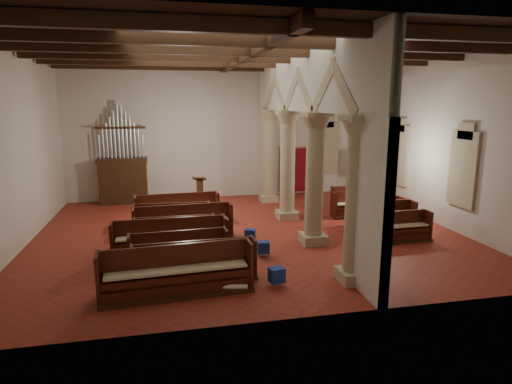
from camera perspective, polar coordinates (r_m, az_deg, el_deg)
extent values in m
plane|color=maroon|center=(14.63, -1.08, -5.46)|extent=(14.00, 14.00, 0.00)
plane|color=black|center=(14.07, -1.18, 18.57)|extent=(14.00, 14.00, 0.00)
cube|color=beige|center=(19.94, -4.39, 7.91)|extent=(14.00, 0.02, 6.00)
cube|color=beige|center=(8.27, 6.71, 2.37)|extent=(14.00, 0.02, 6.00)
cube|color=beige|center=(14.47, -29.61, 4.95)|extent=(0.02, 12.00, 6.00)
cube|color=beige|center=(16.81, 23.17, 6.28)|extent=(0.02, 12.00, 6.00)
cube|color=tan|center=(11.06, 12.86, -10.80)|extent=(0.75, 0.75, 0.30)
cylinder|color=tan|center=(10.51, 13.30, -1.69)|extent=(0.56, 0.56, 3.30)
cube|color=tan|center=(13.66, 7.60, -6.18)|extent=(0.75, 0.75, 0.30)
cylinder|color=tan|center=(13.22, 7.81, 1.26)|extent=(0.56, 0.56, 3.30)
cube|color=tan|center=(16.40, 4.12, -3.04)|extent=(0.75, 0.75, 0.30)
cylinder|color=tan|center=(16.03, 4.22, 3.19)|extent=(0.56, 0.56, 3.30)
cube|color=tan|center=(19.22, 1.66, -0.80)|extent=(0.75, 0.75, 0.30)
cylinder|color=tan|center=(18.91, 1.69, 4.53)|extent=(0.56, 0.56, 3.30)
cube|color=beige|center=(14.44, 6.11, 14.49)|extent=(0.25, 11.90, 1.93)
cube|color=#398069|center=(15.69, 25.98, 2.76)|extent=(0.03, 1.00, 2.20)
cube|color=#398069|center=(18.97, 18.62, 4.71)|extent=(0.03, 1.00, 2.20)
cube|color=#398069|center=(21.24, 9.21, 5.87)|extent=(1.00, 0.03, 2.20)
cube|color=#382312|center=(19.62, -17.24, 1.17)|extent=(2.00, 0.80, 1.80)
cube|color=#382312|center=(19.47, -17.42, 4.06)|extent=(2.10, 0.85, 0.20)
cube|color=#3D2613|center=(18.57, -7.43, -1.65)|extent=(0.60, 0.60, 0.10)
cube|color=#3D2613|center=(18.46, -7.47, -0.07)|extent=(0.29, 0.29, 1.15)
cube|color=#3D2613|center=(18.26, -7.50, 1.81)|extent=(0.63, 0.57, 0.20)
cube|color=maroon|center=(20.82, 5.32, 2.94)|extent=(1.60, 0.06, 2.10)
cylinder|color=gold|center=(20.66, 5.39, 5.94)|extent=(1.80, 0.04, 0.04)
cone|color=#382312|center=(19.91, 13.72, -0.96)|extent=(0.37, 0.37, 0.12)
cylinder|color=gold|center=(19.69, 13.89, 2.34)|extent=(0.04, 0.04, 2.45)
cylinder|color=gold|center=(19.54, 14.05, 5.58)|extent=(0.28, 0.68, 0.03)
cube|color=navy|center=(19.58, 14.00, 4.10)|extent=(0.53, 0.22, 0.87)
cube|color=navy|center=(10.51, 2.77, -10.98)|extent=(0.40, 0.35, 0.35)
cube|color=#151996|center=(12.40, 0.98, -7.38)|extent=(0.36, 0.30, 0.34)
cube|color=navy|center=(13.57, -0.79, -5.67)|extent=(0.40, 0.37, 0.33)
cylinder|color=white|center=(10.18, -4.21, -12.49)|extent=(1.07, 0.32, 0.11)
cylinder|color=silver|center=(11.62, -7.21, -9.39)|extent=(0.98, 0.19, 0.10)
cube|color=#382312|center=(10.30, -10.35, -13.00)|extent=(3.51, 1.00, 0.11)
cube|color=#4A1010|center=(10.13, -10.41, -11.58)|extent=(3.34, 0.66, 0.49)
cube|color=#4A1010|center=(10.26, -10.51, -9.62)|extent=(3.32, 0.30, 1.04)
cube|color=#4A1010|center=(10.22, -20.20, -10.28)|extent=(0.12, 0.66, 1.04)
cube|color=#4A1010|center=(10.26, -0.83, -9.42)|extent=(0.12, 0.66, 1.04)
cube|color=#F4E5B4|center=(10.03, -10.47, -10.14)|extent=(3.21, 0.61, 0.05)
cube|color=#382312|center=(10.96, -8.10, -11.41)|extent=(3.07, 0.75, 0.09)
cube|color=#4C1310|center=(10.81, -8.12, -10.24)|extent=(2.91, 0.46, 0.43)
cube|color=#4C1310|center=(10.93, -8.23, -8.66)|extent=(2.90, 0.15, 0.90)
cube|color=#4C1310|center=(10.81, -16.18, -9.26)|extent=(0.08, 0.57, 0.90)
cube|color=#4C1310|center=(10.97, -0.32, -8.46)|extent=(0.08, 0.57, 0.90)
cube|color=#F4E5B4|center=(10.73, -8.16, -9.06)|extent=(2.79, 0.42, 0.05)
cube|color=#382312|center=(11.98, -10.18, -9.42)|extent=(2.68, 0.75, 0.09)
cube|color=#45140E|center=(11.85, -10.22, -8.38)|extent=(2.51, 0.47, 0.41)
cube|color=#45140E|center=(11.97, -10.29, -7.03)|extent=(2.50, 0.18, 0.86)
cube|color=#45140E|center=(11.88, -16.55, -7.49)|extent=(0.09, 0.54, 0.86)
cube|color=#45140E|center=(11.93, -4.02, -6.93)|extent=(0.09, 0.54, 0.86)
cube|color=#F4E5B4|center=(11.77, -10.26, -7.36)|extent=(2.41, 0.43, 0.05)
cube|color=#382312|center=(12.82, -11.32, -8.00)|extent=(3.27, 0.74, 0.10)
cube|color=#43100E|center=(12.68, -11.36, -6.89)|extent=(3.12, 0.43, 0.46)
cube|color=#43100E|center=(12.82, -11.42, -5.48)|extent=(3.11, 0.09, 0.97)
cube|color=#43100E|center=(12.77, -18.63, -5.95)|extent=(0.08, 0.61, 0.97)
cube|color=#43100E|center=(12.77, -4.20, -5.35)|extent=(0.08, 0.61, 0.97)
cube|color=#F4E5B4|center=(12.60, -11.41, -5.79)|extent=(2.99, 0.39, 0.05)
cube|color=#382312|center=(13.41, -10.67, -7.10)|extent=(2.45, 0.66, 0.09)
cube|color=#45210E|center=(13.29, -10.71, -6.14)|extent=(2.30, 0.38, 0.41)
cube|color=#45210E|center=(13.42, -10.77, -4.95)|extent=(2.30, 0.08, 0.86)
cube|color=#45210E|center=(13.32, -15.89, -5.33)|extent=(0.07, 0.55, 0.86)
cube|color=#45210E|center=(13.35, -5.63, -4.88)|extent=(0.07, 0.55, 0.86)
cube|color=#F4E5B4|center=(13.22, -10.75, -5.21)|extent=(2.21, 0.34, 0.05)
cube|color=#382312|center=(14.21, -9.58, -5.94)|extent=(3.19, 0.86, 0.11)
cube|color=#49220F|center=(14.07, -9.62, -4.89)|extent=(3.03, 0.54, 0.47)
cube|color=#49220F|center=(14.23, -9.69, -3.59)|extent=(3.02, 0.19, 1.00)
cube|color=#49220F|center=(14.10, -15.97, -4.03)|extent=(0.10, 0.63, 1.00)
cube|color=#49220F|center=(14.20, -3.40, -3.47)|extent=(0.10, 0.63, 1.00)
cube|color=#F4E5B4|center=(14.00, -9.65, -3.85)|extent=(2.91, 0.49, 0.05)
cube|color=#382312|center=(15.04, -11.07, -5.02)|extent=(2.63, 0.81, 0.09)
cube|color=#45100E|center=(14.92, -11.10, -4.13)|extent=(2.46, 0.52, 0.42)
cube|color=#45100E|center=(15.07, -11.15, -3.06)|extent=(2.45, 0.21, 0.88)
cube|color=#45100E|center=(14.97, -15.99, -3.40)|extent=(0.10, 0.56, 0.88)
cube|color=#45100E|center=(14.98, -6.31, -2.99)|extent=(0.10, 0.56, 0.88)
cube|color=#F4E5B4|center=(14.86, -11.14, -3.27)|extent=(2.36, 0.47, 0.05)
cube|color=#382312|center=(15.88, -10.35, -4.07)|extent=(3.04, 0.95, 0.11)
cube|color=#431E0E|center=(15.75, -10.39, -3.09)|extent=(2.86, 0.62, 0.48)
cube|color=#431E0E|center=(15.92, -10.45, -1.94)|extent=(2.84, 0.27, 1.01)
cube|color=#431E0E|center=(15.79, -15.74, -2.30)|extent=(0.12, 0.64, 1.01)
cube|color=#431E0E|center=(15.85, -5.15, -1.85)|extent=(0.12, 0.64, 1.01)
cube|color=#F4E5B4|center=(15.68, -10.42, -2.15)|extent=(2.75, 0.57, 0.05)
cube|color=#382312|center=(14.59, 19.04, -5.99)|extent=(1.75, 0.71, 0.09)
cube|color=#4A1A10|center=(14.48, 19.19, -5.10)|extent=(1.59, 0.43, 0.41)
cube|color=#4A1A10|center=(14.59, 18.83, -4.01)|extent=(1.58, 0.13, 0.87)
cube|color=#4A1A10|center=(14.07, 16.22, -4.43)|extent=(0.09, 0.55, 0.87)
cube|color=#4A1A10|center=(14.91, 21.87, -3.91)|extent=(0.09, 0.55, 0.87)
cube|color=#F4E5B4|center=(14.42, 19.26, -4.23)|extent=(1.53, 0.39, 0.05)
cube|color=#382312|center=(15.33, 16.48, -4.95)|extent=(2.21, 0.82, 0.10)
cube|color=#3C110D|center=(15.21, 16.63, -3.99)|extent=(2.04, 0.50, 0.46)
cube|color=#3C110D|center=(15.34, 16.27, -2.84)|extent=(2.03, 0.16, 0.97)
cube|color=#3C110D|center=(14.74, 12.95, -3.26)|extent=(0.10, 0.62, 0.97)
cube|color=#3C110D|center=(15.73, 19.95, -2.73)|extent=(0.10, 0.62, 0.97)
cube|color=#F4E5B4|center=(15.14, 16.69, -3.06)|extent=(1.96, 0.46, 0.05)
cube|color=#382312|center=(16.11, 15.81, -4.11)|extent=(1.92, 0.74, 0.10)
cube|color=#411E0E|center=(16.00, 15.94, -3.25)|extent=(1.76, 0.44, 0.43)
cube|color=#411E0E|center=(16.14, 15.63, -2.23)|extent=(1.75, 0.13, 0.91)
cube|color=#411E0E|center=(15.60, 12.90, -2.56)|extent=(0.09, 0.58, 0.91)
cube|color=#411E0E|center=(16.44, 18.70, -2.16)|extent=(0.09, 0.58, 0.91)
cube|color=#F4E5B4|center=(15.95, 15.99, -2.41)|extent=(1.69, 0.40, 0.05)
cube|color=#382312|center=(17.09, 13.00, -3.06)|extent=(1.81, 0.67, 0.09)
cube|color=#401A0D|center=(16.99, 13.10, -2.25)|extent=(1.66, 0.39, 0.42)
cube|color=#401A0D|center=(17.13, 12.84, -1.32)|extent=(1.66, 0.08, 0.89)
cube|color=#401A0D|center=(16.65, 10.33, -1.59)|extent=(0.07, 0.56, 0.89)
cube|color=#401A0D|center=(17.37, 15.65, -1.28)|extent=(0.07, 0.56, 0.89)
cube|color=#F4E5B4|center=(16.94, 13.14, -1.48)|extent=(1.60, 0.35, 0.05)
cube|color=#382312|center=(18.00, 12.71, -2.29)|extent=(1.75, 0.78, 0.09)
cube|color=#3C0D0C|center=(17.90, 12.81, -1.52)|extent=(1.58, 0.48, 0.43)
cube|color=#3C0D0C|center=(18.04, 12.56, -0.63)|extent=(1.56, 0.17, 0.90)
cube|color=#3C0D0C|center=(17.59, 10.32, -0.86)|extent=(0.10, 0.57, 0.90)
cube|color=#3C0D0C|center=(18.26, 15.10, -0.61)|extent=(0.10, 0.57, 0.90)
cube|color=#F4E5B4|center=(17.85, 12.84, -0.78)|extent=(1.52, 0.44, 0.05)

